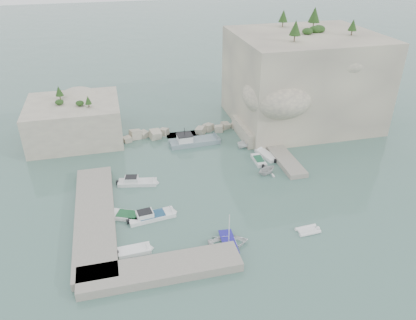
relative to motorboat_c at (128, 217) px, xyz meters
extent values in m
plane|color=#4C7268|center=(12.84, 1.36, 0.00)|extent=(400.00, 400.00, 0.00)
cube|color=beige|center=(35.84, 24.36, 8.50)|extent=(26.00, 22.00, 17.00)
cube|color=beige|center=(25.84, 19.36, 1.25)|extent=(8.00, 10.00, 2.50)
cube|color=beige|center=(-7.16, 26.36, 3.50)|extent=(16.00, 14.00, 7.00)
cube|color=#9E9689|center=(-4.16, 0.36, 0.55)|extent=(5.00, 24.00, 1.10)
cube|color=#9E9689|center=(2.84, -11.14, 0.55)|extent=(18.00, 4.00, 1.10)
cube|color=#9E9689|center=(26.34, 11.36, 0.40)|extent=(3.00, 16.00, 0.80)
cube|color=beige|center=(11.84, 23.36, 0.70)|extent=(28.00, 3.00, 1.40)
imported|color=white|center=(11.47, -8.48, 0.00)|extent=(5.15, 3.82, 1.03)
imported|color=silver|center=(21.97, 6.04, 0.00)|extent=(4.59, 4.35, 1.91)
imported|color=white|center=(22.00, 15.57, 0.00)|extent=(4.14, 2.26, 1.51)
cylinder|color=white|center=(11.47, -8.48, 2.61)|extent=(0.10, 0.10, 4.20)
cone|color=#1E4219|center=(30.84, 19.36, 19.27)|extent=(1.96, 1.96, 2.45)
cone|color=#1E4219|center=(38.84, 28.36, 19.60)|extent=(2.24, 2.24, 2.80)
cone|color=#1E4219|center=(42.84, 21.36, 18.82)|extent=(1.57, 1.57, 1.96)
cone|color=#1E4219|center=(33.84, 31.36, 19.08)|extent=(1.79, 1.79, 2.24)
cone|color=#1E4219|center=(-9.16, 28.36, 8.62)|extent=(1.40, 1.40, 1.75)
cone|color=#1E4219|center=(-4.16, 23.36, 8.30)|extent=(1.12, 1.12, 1.40)
camera|label=1|loc=(-0.10, -44.55, 32.89)|focal=35.00mm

